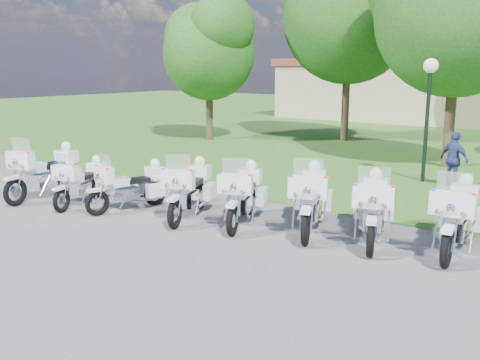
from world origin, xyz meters
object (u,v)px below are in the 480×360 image
Objects in this scene: motorcycle_2 at (131,185)px; motorcycle_5 at (311,198)px; motorcycle_7 at (458,216)px; bystander_c at (454,160)px; motorcycle_3 at (190,189)px; motorcycle_4 at (244,194)px; motorcycle_0 at (46,171)px; lamp_post at (429,89)px; motorcycle_1 at (83,181)px; motorcycle_6 at (373,207)px.

motorcycle_5 is (4.46, 1.12, 0.10)m from motorcycle_2.
bystander_c is at bearing -80.67° from motorcycle_7.
bystander_c is (4.17, 7.00, 0.15)m from motorcycle_3.
motorcycle_4 is 1.56m from motorcycle_5.
lamp_post is at bearing -143.91° from motorcycle_0.
bystander_c is (7.22, 7.74, 0.22)m from motorcycle_1.
motorcycle_2 is 1.66m from motorcycle_3.
motorcycle_2 is at bearing 178.69° from motorcycle_0.
bystander_c is (1.33, 6.25, 0.10)m from motorcycle_5.
motorcycle_1 is 0.56× the size of lamp_post.
motorcycle_0 is 11.68m from bystander_c.
motorcycle_5 is 1.46× the size of bystander_c.
lamp_post is 2.28m from bystander_c.
motorcycle_0 is 11.40m from lamp_post.
motorcycle_7 is 0.67× the size of lamp_post.
motorcycle_0 is 1.23× the size of motorcycle_1.
motorcycle_7 reaches higher than motorcycle_3.
motorcycle_5 is 1.38m from motorcycle_6.
motorcycle_0 is at bearing -11.63° from motorcycle_5.
motorcycle_3 is 5.91m from motorcycle_7.
lamp_post reaches higher than motorcycle_2.
lamp_post is (-1.00, 6.40, 2.17)m from motorcycle_6.
motorcycle_6 is (4.21, 0.89, 0.02)m from motorcycle_3.
motorcycle_3 is at bearing 85.53° from bystander_c.
lamp_post is (-2.57, 6.08, 2.16)m from motorcycle_7.
motorcycle_2 is 9.33m from lamp_post.
motorcycle_2 is 0.94× the size of motorcycle_3.
motorcycle_4 reaches higher than motorcycle_2.
motorcycle_0 reaches higher than motorcycle_6.
bystander_c is (2.83, 6.67, 0.15)m from motorcycle_4.
motorcycle_5 reaches higher than bystander_c.
motorcycle_4 is 7.25m from bystander_c.
motorcycle_1 is 1.26× the size of bystander_c.
motorcycle_2 is 3.04m from motorcycle_4.
motorcycle_2 is at bearing -9.30° from motorcycle_4.
motorcycle_3 is 8.15m from bystander_c.
motorcycle_5 reaches higher than motorcycle_6.
bystander_c reaches higher than motorcycle_3.
motorcycle_6 is (8.71, 1.72, -0.03)m from motorcycle_0.
motorcycle_3 is (1.62, 0.37, 0.06)m from motorcycle_2.
motorcycle_5 reaches higher than motorcycle_3.
motorcycle_4 is at bearing 171.82° from motorcycle_3.
motorcycle_3 is 0.95× the size of motorcycle_5.
bystander_c is at bearing -125.75° from motorcycle_5.
lamp_post is at bearing -116.99° from motorcycle_5.
bystander_c is at bearing -113.70° from motorcycle_2.
lamp_post is at bearing -101.88° from motorcycle_6.
motorcycle_7 reaches higher than motorcycle_2.
motorcycle_1 is 7.45m from motorcycle_6.
lamp_post is at bearing -135.72° from motorcycle_3.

